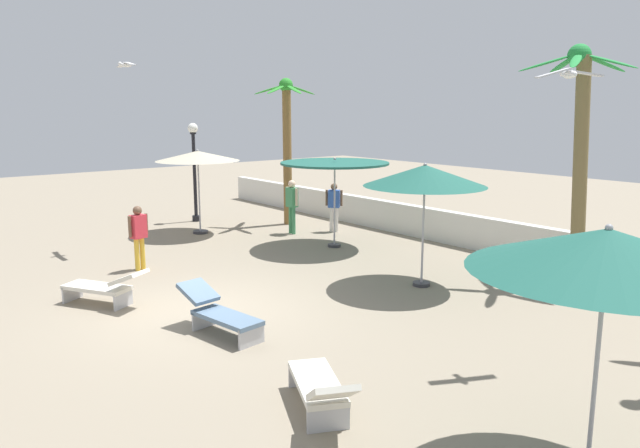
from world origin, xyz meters
The scene contains 17 objects.
ground_plane centered at (0.00, 0.00, 0.00)m, with size 56.00×56.00×0.00m, color gray.
boundary_wall centered at (0.00, 8.67, 0.48)m, with size 25.20×0.30×0.96m, color silver.
patio_umbrella_0 centered at (-6.87, 3.62, 2.45)m, with size 2.63×2.63×2.69m.
patio_umbrella_1 centered at (-2.68, 5.73, 2.37)m, with size 3.07×3.07×2.59m.
patio_umbrella_2 centered at (7.63, 0.63, 2.56)m, with size 2.81×2.81×2.84m.
patio_umbrella_3 centered at (1.55, 4.75, 2.50)m, with size 2.72×2.72×2.79m.
palm_tree_0 centered at (-6.40, 6.74, 3.03)m, with size 2.01×2.17×4.93m.
palm_tree_1 centered at (3.48, 7.65, 3.27)m, with size 2.43×2.45×5.35m.
lamp_post_1 centered at (-8.85, 4.51, 2.08)m, with size 0.35×0.35×3.44m.
lounge_chair_0 centered at (-1.56, -1.32, 0.41)m, with size 1.86×1.40×0.81m.
lounge_chair_1 centered at (4.73, -0.75, 0.40)m, with size 1.92×1.31×0.83m.
lounge_chair_2 centered at (1.29, -0.31, 0.41)m, with size 1.90×0.81×0.81m.
guest_0 centered at (-3.76, 0.32, 0.97)m, with size 0.32×0.55×1.61m.
guest_1 centered at (-4.38, 7.13, 0.95)m, with size 0.43×0.42×1.58m.
guest_2 centered at (-4.95, 5.88, 1.05)m, with size 0.56×0.24×1.72m.
seagull_0 centered at (-6.10, 1.17, 5.12)m, with size 1.22×0.38×0.14m.
seagull_1 centered at (5.56, 3.31, 4.47)m, with size 0.59×1.04×0.16m.
Camera 1 is at (10.49, -5.40, 3.99)m, focal length 34.25 mm.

